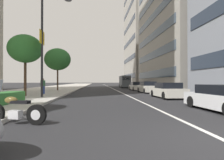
% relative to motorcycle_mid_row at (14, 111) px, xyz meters
% --- Properties ---
extents(sidewalk_right_plaza, '(160.00, 10.19, 0.15)m').
position_rel_motorcycle_mid_row_xyz_m(sidewalk_right_plaza, '(27.72, 5.46, -0.37)').
color(sidewalk_right_plaza, '#B2ADA3').
rests_on(sidewalk_right_plaza, ground).
extents(lane_centre_stripe, '(110.00, 0.16, 0.01)m').
position_rel_motorcycle_mid_row_xyz_m(lane_centre_stripe, '(32.72, -5.84, -0.44)').
color(lane_centre_stripe, silver).
rests_on(lane_centre_stripe, ground).
extents(motorcycle_mid_row, '(0.78, 2.17, 1.49)m').
position_rel_motorcycle_mid_row_xyz_m(motorcycle_mid_row, '(0.00, 0.00, 0.00)').
color(motorcycle_mid_row, black).
rests_on(motorcycle_mid_row, ground).
extents(car_approaching_light, '(4.24, 2.00, 1.27)m').
position_rel_motorcycle_mid_row_xyz_m(car_approaching_light, '(1.88, -8.83, 0.16)').
color(car_approaching_light, silver).
rests_on(car_approaching_light, ground).
extents(car_lead_in_lane, '(4.20, 1.97, 1.33)m').
position_rel_motorcycle_mid_row_xyz_m(car_lead_in_lane, '(8.92, -8.85, 0.17)').
color(car_lead_in_lane, beige).
rests_on(car_lead_in_lane, ground).
extents(car_following_behind, '(4.32, 1.96, 1.43)m').
position_rel_motorcycle_mid_row_xyz_m(car_following_behind, '(16.24, -9.20, 0.21)').
color(car_following_behind, beige).
rests_on(car_following_behind, ground).
extents(car_mid_block_traffic, '(4.37, 1.87, 1.35)m').
position_rel_motorcycle_mid_row_xyz_m(car_mid_block_traffic, '(22.69, -9.17, 0.17)').
color(car_mid_block_traffic, beige).
rests_on(car_mid_block_traffic, ground).
extents(delivery_van_ahead, '(6.00, 2.12, 2.67)m').
position_rel_motorcycle_mid_row_xyz_m(delivery_van_ahead, '(34.03, -8.95, 0.98)').
color(delivery_van_ahead, '#4C5156').
rests_on(delivery_van_ahead, ground).
extents(street_lamp_with_banners, '(1.26, 2.51, 8.25)m').
position_rel_motorcycle_mid_row_xyz_m(street_lamp_with_banners, '(9.03, 1.41, 4.68)').
color(street_lamp_with_banners, '#232326').
rests_on(street_lamp_with_banners, sidewalk_right_plaza).
extents(street_tree_near_plaza_corner, '(2.92, 2.92, 5.41)m').
position_rel_motorcycle_mid_row_xyz_m(street_tree_near_plaza_corner, '(10.26, 3.56, 3.85)').
color(street_tree_near_plaza_corner, '#473323').
rests_on(street_tree_near_plaza_corner, sidewalk_right_plaza).
extents(street_tree_by_lamp_post, '(3.70, 3.70, 6.03)m').
position_rel_motorcycle_mid_row_xyz_m(street_tree_by_lamp_post, '(20.35, 2.90, 4.15)').
color(street_tree_by_lamp_post, '#473323').
rests_on(street_tree_by_lamp_post, sidewalk_right_plaza).
extents(pedestrian_on_plaza, '(0.38, 0.47, 1.61)m').
position_rel_motorcycle_mid_row_xyz_m(pedestrian_on_plaza, '(12.87, 2.80, 0.51)').
color(pedestrian_on_plaza, '#33478C').
rests_on(pedestrian_on_plaza, sidewalk_right_plaza).
extents(office_tower_mid_left, '(24.86, 20.23, 35.98)m').
position_rel_motorcycle_mid_row_xyz_m(office_tower_mid_left, '(29.93, -24.10, 17.54)').
color(office_tower_mid_left, gray).
rests_on(office_tower_mid_left, ground).
extents(office_tower_far_left_down_avenue, '(24.28, 18.45, 41.56)m').
position_rel_motorcycle_mid_row_xyz_m(office_tower_far_left_down_avenue, '(57.75, -23.21, 20.33)').
color(office_tower_far_left_down_avenue, gray).
rests_on(office_tower_far_left_down_avenue, ground).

